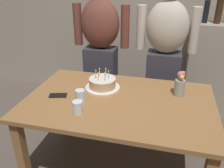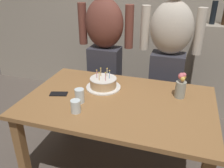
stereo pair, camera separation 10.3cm
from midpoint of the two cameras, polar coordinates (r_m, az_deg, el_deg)
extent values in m
cube|color=#9E9384|center=(3.20, 10.86, 18.54)|extent=(5.20, 0.10, 2.60)
cube|color=olive|center=(1.91, 3.09, -4.35)|extent=(1.50, 0.96, 0.03)
cube|color=olive|center=(2.08, -19.49, -15.54)|extent=(0.07, 0.07, 0.70)
cube|color=olive|center=(2.64, -9.22, -4.76)|extent=(0.07, 0.07, 0.70)
cube|color=olive|center=(2.42, 21.45, -9.44)|extent=(0.07, 0.07, 0.70)
cylinder|color=white|center=(2.09, -0.68, -0.78)|extent=(0.30, 0.30, 0.01)
cylinder|color=tan|center=(2.07, -0.68, 0.30)|extent=(0.23, 0.23, 0.07)
cylinder|color=silver|center=(2.05, -0.69, 1.32)|extent=(0.23, 0.23, 0.01)
cylinder|color=pink|center=(1.99, -0.06, 1.66)|extent=(0.01, 0.01, 0.07)
sphere|color=#F9C64C|center=(1.97, -0.07, 2.72)|extent=(0.01, 0.01, 0.01)
cylinder|color=#93B7DB|center=(2.03, 0.86, 2.18)|extent=(0.01, 0.01, 0.07)
sphere|color=#F9C64C|center=(2.01, 0.86, 3.21)|extent=(0.01, 0.01, 0.01)
cylinder|color=beige|center=(2.08, 0.22, 2.73)|extent=(0.01, 0.01, 0.07)
sphere|color=#F9C64C|center=(2.06, 0.22, 3.75)|extent=(0.01, 0.01, 0.01)
cylinder|color=#EAB266|center=(2.08, -1.30, 2.80)|extent=(0.01, 0.01, 0.07)
sphere|color=#F9C64C|center=(2.07, -1.31, 3.81)|extent=(0.01, 0.01, 0.01)
cylinder|color=pink|center=(2.04, -2.24, 2.31)|extent=(0.01, 0.01, 0.07)
sphere|color=#F9C64C|center=(2.03, -2.26, 3.34)|extent=(0.01, 0.01, 0.01)
cylinder|color=#EAB266|center=(2.00, -1.65, 1.73)|extent=(0.01, 0.01, 0.07)
sphere|color=#F9C64C|center=(1.98, -1.66, 2.78)|extent=(0.01, 0.01, 0.01)
cylinder|color=silver|center=(1.85, -6.25, -2.87)|extent=(0.07, 0.07, 0.11)
cylinder|color=silver|center=(1.73, -7.06, -5.38)|extent=(0.07, 0.07, 0.10)
cube|color=black|center=(2.02, -11.32, -2.37)|extent=(0.16, 0.11, 0.01)
cylinder|color=#999E93|center=(2.00, 17.59, -1.29)|extent=(0.08, 0.08, 0.14)
sphere|color=gold|center=(1.94, 18.19, 1.09)|extent=(0.04, 0.04, 0.04)
sphere|color=#DB6670|center=(1.95, 18.44, 2.05)|extent=(0.04, 0.04, 0.04)
sphere|color=#DB6670|center=(1.96, 17.95, 1.76)|extent=(0.06, 0.06, 0.06)
sphere|color=gold|center=(1.96, 18.30, 1.69)|extent=(0.04, 0.04, 0.04)
cube|color=#33333D|center=(2.76, -0.60, -0.40)|extent=(0.34, 0.23, 0.92)
ellipsoid|color=brown|center=(2.53, -0.68, 14.40)|extent=(0.41, 0.27, 0.52)
cylinder|color=brown|center=(2.50, 5.38, 13.53)|extent=(0.09, 0.09, 0.44)
cylinder|color=brown|center=(2.65, -5.98, 14.23)|extent=(0.09, 0.09, 0.44)
cube|color=#33333D|center=(2.65, 13.61, -2.36)|extent=(0.34, 0.23, 0.92)
ellipsoid|color=beige|center=(2.41, 15.40, 12.93)|extent=(0.41, 0.27, 0.52)
cylinder|color=beige|center=(2.45, 21.55, 11.64)|extent=(0.09, 0.09, 0.44)
cylinder|color=beige|center=(2.47, 9.22, 13.17)|extent=(0.09, 0.09, 0.44)
cylinder|color=black|center=(2.98, 24.27, 15.45)|extent=(0.06, 0.06, 0.25)
camera|label=1|loc=(0.05, -88.47, 0.74)|focal=37.88mm
camera|label=2|loc=(0.05, 91.53, -0.74)|focal=37.88mm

